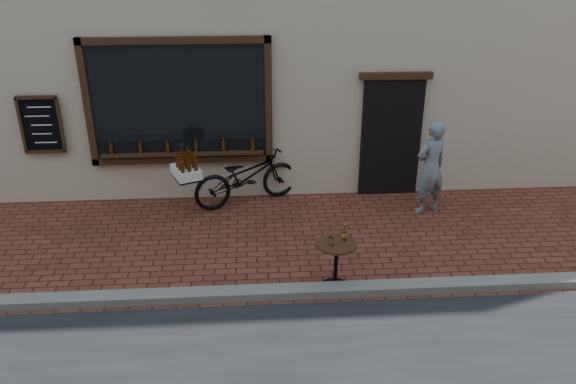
{
  "coord_description": "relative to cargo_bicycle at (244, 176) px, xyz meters",
  "views": [
    {
      "loc": [
        -0.65,
        -6.19,
        4.47
      ],
      "look_at": [
        -0.15,
        1.2,
        1.1
      ],
      "focal_mm": 35.0,
      "sensor_mm": 36.0,
      "label": 1
    }
  ],
  "objects": [
    {
      "name": "pedestrian",
      "position": [
        3.23,
        -0.55,
        0.31
      ],
      "size": [
        0.72,
        0.61,
        1.68
      ],
      "primitive_type": "imported",
      "rotation": [
        0.0,
        0.0,
        3.55
      ],
      "color": "slate",
      "rests_on": "ground"
    },
    {
      "name": "ground",
      "position": [
        0.81,
        -3.18,
        -0.53
      ],
      "size": [
        90.0,
        90.0,
        0.0
      ],
      "primitive_type": "plane",
      "color": "#57271C",
      "rests_on": "ground"
    },
    {
      "name": "cargo_bicycle",
      "position": [
        0.0,
        0.0,
        0.0
      ],
      "size": [
        2.36,
        1.48,
        1.12
      ],
      "rotation": [
        0.0,
        0.0,
        1.97
      ],
      "color": "black",
      "rests_on": "ground"
    },
    {
      "name": "bistro_table",
      "position": [
        1.26,
        -2.83,
        -0.02
      ],
      "size": [
        0.56,
        0.56,
        0.96
      ],
      "color": "black",
      "rests_on": "ground"
    },
    {
      "name": "kerb",
      "position": [
        0.81,
        -2.98,
        -0.47
      ],
      "size": [
        90.0,
        0.25,
        0.12
      ],
      "primitive_type": "cube",
      "color": "slate",
      "rests_on": "ground"
    }
  ]
}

